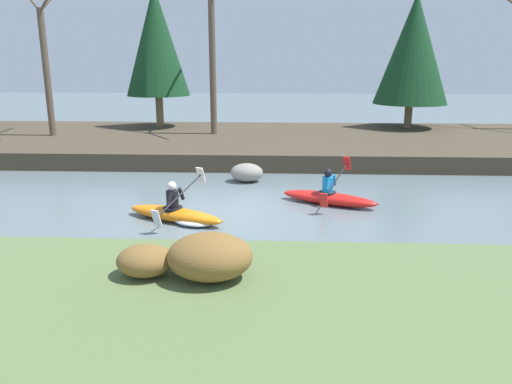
# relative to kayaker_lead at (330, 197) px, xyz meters

# --- Properties ---
(ground_plane) EXTENTS (90.00, 90.00, 0.00)m
(ground_plane) POSITION_rel_kayaker_lead_xyz_m (-3.00, -0.98, -0.22)
(ground_plane) COLOR slate
(riverbank_near) EXTENTS (44.00, 6.50, 0.71)m
(riverbank_near) POSITION_rel_kayaker_lead_xyz_m (-3.00, -8.05, 0.13)
(riverbank_near) COLOR #5B7042
(riverbank_near) RESTS_ON ground
(riverbank_far) EXTENTS (44.00, 9.18, 0.64)m
(riverbank_far) POSITION_rel_kayaker_lead_xyz_m (-3.00, 8.33, 0.10)
(riverbank_far) COLOR #473D2D
(riverbank_far) RESTS_ON ground
(conifer_tree_mid_left) EXTENTS (3.02, 3.02, 6.54)m
(conifer_tree_mid_left) POSITION_rel_kayaker_lead_xyz_m (-7.26, 10.93, 4.43)
(conifer_tree_mid_left) COLOR #7A664C
(conifer_tree_mid_left) RESTS_ON riverbank_far
(conifer_tree_centre) EXTENTS (3.47, 3.47, 6.19)m
(conifer_tree_centre) POSITION_rel_kayaker_lead_xyz_m (4.82, 11.23, 4.08)
(conifer_tree_centre) COLOR #7A664C
(conifer_tree_centre) RESTS_ON riverbank_far
(bare_tree_upstream) EXTENTS (3.87, 3.82, 7.05)m
(bare_tree_upstream) POSITION_rel_kayaker_lead_xyz_m (-11.29, 8.06, 3.73)
(bare_tree_upstream) COLOR brown
(bare_tree_upstream) RESTS_ON riverbank_far
(bare_tree_mid_upstream) EXTENTS (4.24, 4.19, 7.75)m
(bare_tree_mid_upstream) POSITION_rel_kayaker_lead_xyz_m (-4.30, 8.86, 4.06)
(bare_tree_mid_upstream) COLOR brown
(bare_tree_mid_upstream) RESTS_ON riverbank_far
(shrub_clump_second) EXTENTS (0.88, 0.74, 0.48)m
(shrub_clump_second) POSITION_rel_kayaker_lead_xyz_m (-3.43, -6.37, 0.73)
(shrub_clump_second) COLOR brown
(shrub_clump_second) RESTS_ON riverbank_near
(shrub_clump_third) EXTENTS (1.29, 1.07, 0.70)m
(shrub_clump_third) POSITION_rel_kayaker_lead_xyz_m (-2.43, -6.42, 0.84)
(shrub_clump_third) COLOR brown
(shrub_clump_third) RESTS_ON riverbank_near
(kayaker_lead) EXTENTS (2.71, 1.96, 1.20)m
(kayaker_lead) POSITION_rel_kayaker_lead_xyz_m (0.00, 0.00, 0.00)
(kayaker_lead) COLOR red
(kayaker_lead) RESTS_ON ground
(kayaker_middle) EXTENTS (2.71, 1.96, 1.20)m
(kayaker_middle) POSITION_rel_kayaker_lead_xyz_m (-3.88, -1.69, -0.02)
(kayaker_middle) COLOR orange
(kayaker_middle) RESTS_ON ground
(boulder_midstream) EXTENTS (1.07, 0.83, 0.60)m
(boulder_midstream) POSITION_rel_kayaker_lead_xyz_m (-2.47, 2.53, 0.08)
(boulder_midstream) COLOR gray
(boulder_midstream) RESTS_ON ground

